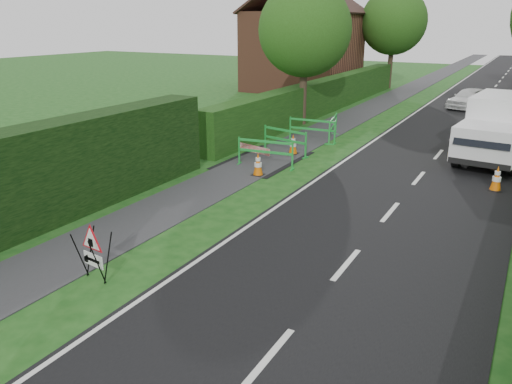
% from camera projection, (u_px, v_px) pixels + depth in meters
% --- Properties ---
extents(ground, '(120.00, 120.00, 0.00)m').
position_uv_depth(ground, '(102.00, 344.00, 7.99)').
color(ground, '#154614').
rests_on(ground, ground).
extents(road_surface, '(6.00, 90.00, 0.02)m').
position_uv_depth(road_surface, '(490.00, 93.00, 35.71)').
color(road_surface, black).
rests_on(road_surface, ground).
extents(footpath, '(2.00, 90.00, 0.02)m').
position_uv_depth(footpath, '(412.00, 88.00, 38.25)').
color(footpath, '#2D2D30').
rests_on(footpath, ground).
extents(hedge_west_far, '(1.00, 24.00, 1.80)m').
position_uv_depth(hedge_west_far, '(324.00, 111.00, 28.45)').
color(hedge_west_far, '#14380F').
rests_on(hedge_west_far, ground).
extents(house_west, '(7.50, 7.40, 7.88)m').
position_uv_depth(house_west, '(303.00, 50.00, 36.41)').
color(house_west, brown).
rests_on(house_west, ground).
extents(tree_nw, '(4.40, 4.40, 6.70)m').
position_uv_depth(tree_nw, '(305.00, 30.00, 23.50)').
color(tree_nw, '#2D2116').
rests_on(tree_nw, ground).
extents(tree_fw, '(4.80, 4.80, 7.24)m').
position_uv_depth(tree_fw, '(394.00, 22.00, 36.59)').
color(tree_fw, '#2D2116').
rests_on(tree_fw, ground).
extents(triangle_sign, '(0.76, 0.76, 1.01)m').
position_uv_depth(triangle_sign, '(91.00, 248.00, 9.72)').
color(triangle_sign, black).
rests_on(triangle_sign, ground).
extents(works_van, '(2.47, 5.25, 2.32)m').
position_uv_depth(works_van, '(498.00, 127.00, 18.14)').
color(works_van, silver).
rests_on(works_van, ground).
extents(traffic_cone_0, '(0.38, 0.38, 0.79)m').
position_uv_depth(traffic_cone_0, '(497.00, 178.00, 15.04)').
color(traffic_cone_0, black).
rests_on(traffic_cone_0, ground).
extents(traffic_cone_1, '(0.38, 0.38, 0.79)m').
position_uv_depth(traffic_cone_1, '(497.00, 159.00, 17.15)').
color(traffic_cone_1, black).
rests_on(traffic_cone_1, ground).
extents(traffic_cone_2, '(0.38, 0.38, 0.79)m').
position_uv_depth(traffic_cone_2, '(502.00, 150.00, 18.37)').
color(traffic_cone_2, black).
rests_on(traffic_cone_2, ground).
extents(traffic_cone_3, '(0.38, 0.38, 0.79)m').
position_uv_depth(traffic_cone_3, '(258.00, 164.00, 16.53)').
color(traffic_cone_3, black).
rests_on(traffic_cone_3, ground).
extents(traffic_cone_4, '(0.38, 0.38, 0.79)m').
position_uv_depth(traffic_cone_4, '(293.00, 144.00, 19.20)').
color(traffic_cone_4, black).
rests_on(traffic_cone_4, ground).
extents(ped_barrier_0, '(2.09, 0.60, 1.00)m').
position_uv_depth(ped_barrier_0, '(265.00, 150.00, 17.42)').
color(ped_barrier_0, green).
rests_on(ped_barrier_0, ground).
extents(ped_barrier_1, '(2.09, 0.79, 1.00)m').
position_uv_depth(ped_barrier_1, '(285.00, 138.00, 19.18)').
color(ped_barrier_1, green).
rests_on(ped_barrier_1, ground).
extents(ped_barrier_2, '(2.08, 0.46, 1.00)m').
position_uv_depth(ped_barrier_2, '(312.00, 127.00, 21.08)').
color(ped_barrier_2, green).
rests_on(ped_barrier_2, ground).
extents(ped_barrier_3, '(0.80, 2.09, 1.00)m').
position_uv_depth(ped_barrier_3, '(333.00, 125.00, 21.51)').
color(ped_barrier_3, green).
rests_on(ped_barrier_3, ground).
extents(redwhite_plank, '(1.46, 0.42, 0.25)m').
position_uv_depth(redwhite_plank, '(255.00, 161.00, 18.37)').
color(redwhite_plank, red).
rests_on(redwhite_plank, ground).
extents(hatchback_car, '(2.42, 3.77, 1.20)m').
position_uv_depth(hatchback_car, '(469.00, 98.00, 29.19)').
color(hatchback_car, white).
rests_on(hatchback_car, ground).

